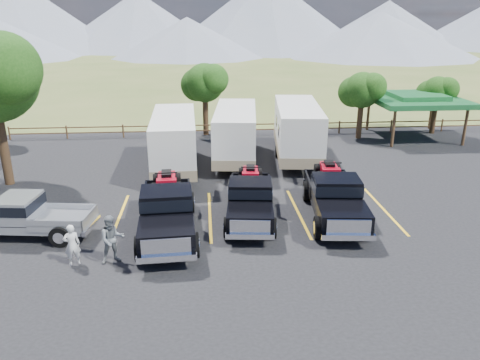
{
  "coord_description": "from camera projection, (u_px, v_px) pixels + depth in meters",
  "views": [
    {
      "loc": [
        -2.18,
        -15.19,
        8.53
      ],
      "look_at": [
        -0.63,
        4.23,
        1.6
      ],
      "focal_mm": 35.0,
      "sensor_mm": 36.0,
      "label": 1
    }
  ],
  "objects": [
    {
      "name": "ground",
      "position": [
        266.0,
        258.0,
        17.29
      ],
      "size": [
        320.0,
        320.0,
        0.0
      ],
      "primitive_type": "plane",
      "color": "#465A26",
      "rests_on": "ground"
    },
    {
      "name": "asphalt_lot",
      "position": [
        257.0,
        224.0,
        20.1
      ],
      "size": [
        44.0,
        34.0,
        0.04
      ],
      "primitive_type": "cube",
      "color": "black",
      "rests_on": "ground"
    },
    {
      "name": "stall_lines",
      "position": [
        254.0,
        214.0,
        21.03
      ],
      "size": [
        12.12,
        5.5,
        0.01
      ],
      "color": "yellow",
      "rests_on": "asphalt_lot"
    },
    {
      "name": "tree_ne_a",
      "position": [
        362.0,
        90.0,
        32.77
      ],
      "size": [
        3.11,
        2.92,
        4.76
      ],
      "color": "black",
      "rests_on": "ground"
    },
    {
      "name": "tree_ne_b",
      "position": [
        437.0,
        92.0,
        34.28
      ],
      "size": [
        2.77,
        2.59,
        4.27
      ],
      "color": "black",
      "rests_on": "ground"
    },
    {
      "name": "tree_north",
      "position": [
        204.0,
        83.0,
        33.71
      ],
      "size": [
        3.46,
        3.24,
        5.25
      ],
      "color": "black",
      "rests_on": "ground"
    },
    {
      "name": "rail_fence",
      "position": [
        260.0,
        127.0,
        34.61
      ],
      "size": [
        36.12,
        0.12,
        1.0
      ],
      "color": "brown",
      "rests_on": "ground"
    },
    {
      "name": "pavilion",
      "position": [
        416.0,
        99.0,
        33.29
      ],
      "size": [
        6.2,
        6.2,
        3.22
      ],
      "color": "brown",
      "rests_on": "ground"
    },
    {
      "name": "mountain_range",
      "position": [
        178.0,
        17.0,
        113.61
      ],
      "size": [
        209.0,
        71.0,
        20.0
      ],
      "color": "slate",
      "rests_on": "ground"
    },
    {
      "name": "rig_left",
      "position": [
        167.0,
        209.0,
        18.93
      ],
      "size": [
        2.59,
        6.63,
        2.18
      ],
      "rotation": [
        0.0,
        0.0,
        0.06
      ],
      "color": "black",
      "rests_on": "asphalt_lot"
    },
    {
      "name": "rig_center",
      "position": [
        250.0,
        197.0,
        20.39
      ],
      "size": [
        2.56,
        6.07,
        1.97
      ],
      "rotation": [
        0.0,
        0.0,
        -0.1
      ],
      "color": "black",
      "rests_on": "asphalt_lot"
    },
    {
      "name": "rig_right",
      "position": [
        334.0,
        195.0,
        20.44
      ],
      "size": [
        2.75,
        6.56,
        2.13
      ],
      "rotation": [
        0.0,
        0.0,
        -0.1
      ],
      "color": "black",
      "rests_on": "asphalt_lot"
    },
    {
      "name": "trailer_left",
      "position": [
        174.0,
        142.0,
        26.4
      ],
      "size": [
        2.59,
        9.15,
        3.18
      ],
      "rotation": [
        0.0,
        0.0,
        0.03
      ],
      "color": "silver",
      "rests_on": "asphalt_lot"
    },
    {
      "name": "trailer_center",
      "position": [
        236.0,
        134.0,
        28.12
      ],
      "size": [
        3.11,
        9.21,
        3.18
      ],
      "rotation": [
        0.0,
        0.0,
        -0.1
      ],
      "color": "silver",
      "rests_on": "asphalt_lot"
    },
    {
      "name": "trailer_right",
      "position": [
        297.0,
        131.0,
        28.47
      ],
      "size": [
        3.32,
        9.67,
        3.34
      ],
      "rotation": [
        0.0,
        0.0,
        -0.11
      ],
      "color": "silver",
      "rests_on": "asphalt_lot"
    },
    {
      "name": "pickup_silver",
      "position": [
        24.0,
        216.0,
        18.69
      ],
      "size": [
        5.82,
        2.53,
        1.69
      ],
      "rotation": [
        0.0,
        0.0,
        -1.69
      ],
      "color": "#9DA0A6",
      "rests_on": "asphalt_lot"
    },
    {
      "name": "person_a",
      "position": [
        72.0,
        245.0,
        16.55
      ],
      "size": [
        0.66,
        0.54,
        1.56
      ],
      "primitive_type": "imported",
      "rotation": [
        0.0,
        0.0,
        3.49
      ],
      "color": "silver",
      "rests_on": "asphalt_lot"
    },
    {
      "name": "person_b",
      "position": [
        112.0,
        239.0,
        16.67
      ],
      "size": [
        1.05,
        0.93,
        1.81
      ],
      "primitive_type": "imported",
      "rotation": [
        0.0,
        0.0,
        0.33
      ],
      "color": "slate",
      "rests_on": "asphalt_lot"
    }
  ]
}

